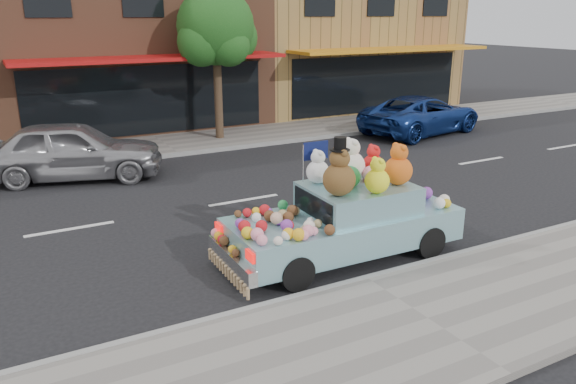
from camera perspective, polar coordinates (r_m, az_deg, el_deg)
ground at (r=13.66m, az=-4.52°, el=-0.85°), size 120.00×120.00×0.00m
near_sidewalk at (r=8.62m, az=13.98°, el=-12.64°), size 60.00×3.00×0.12m
far_sidewalk at (r=19.55m, az=-12.39°, el=4.68°), size 60.00×3.00×0.12m
near_kerb at (r=9.62m, az=7.95°, el=-8.85°), size 60.00×0.12×0.13m
far_kerb at (r=18.15m, az=-11.03°, el=3.78°), size 60.00×0.12×0.13m
storefront_mid at (r=24.40m, az=-16.79°, el=15.38°), size 10.00×9.80×7.30m
storefront_right at (r=28.28m, az=4.20°, el=16.28°), size 10.00×9.80×7.30m
street_tree at (r=19.79m, az=-7.31°, el=15.73°), size 3.00×2.70×5.22m
car_silver at (r=16.27m, az=-21.06°, el=3.97°), size 5.06×3.22×1.60m
car_blue at (r=21.77m, az=13.42°, el=7.65°), size 5.44×3.28×1.41m
art_car at (r=10.32m, az=5.84°, el=-2.36°), size 4.51×1.83×2.37m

